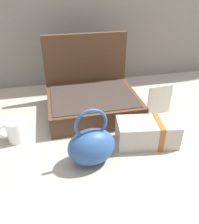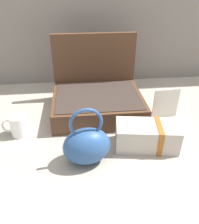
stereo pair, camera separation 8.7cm
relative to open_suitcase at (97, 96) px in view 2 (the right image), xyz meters
name	(u,v)px [view 2 (the right image)]	position (x,y,z in m)	size (l,w,h in m)	color
ground_plane	(96,134)	(-0.02, -0.21, -0.07)	(6.00, 6.00, 0.00)	#9E9384
open_suitcase	(97,96)	(0.00, 0.00, 0.00)	(0.41, 0.35, 0.33)	#4C301E
teal_pouch_handbag	(87,145)	(-0.07, -0.36, 0.00)	(0.18, 0.14, 0.22)	#284C7F
cream_toiletry_bag	(148,136)	(0.16, -0.30, -0.02)	(0.25, 0.15, 0.10)	#B2A899
coffee_mug	(19,125)	(-0.34, -0.17, -0.03)	(0.11, 0.07, 0.09)	white
info_card_left	(166,104)	(0.30, -0.10, 0.00)	(0.12, 0.01, 0.14)	silver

